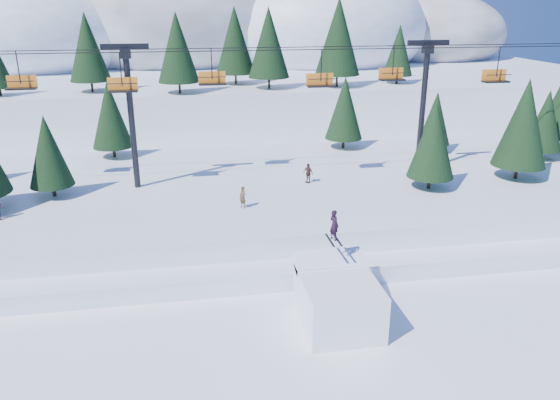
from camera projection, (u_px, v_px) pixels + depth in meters
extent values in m
plane|color=white|center=(309.00, 343.00, 26.19)|extent=(160.00, 160.00, 0.00)
cube|color=white|center=(258.00, 196.00, 42.43)|extent=(70.00, 22.00, 2.50)
cube|color=white|center=(280.00, 260.00, 33.41)|extent=(70.00, 6.00, 1.10)
cube|color=white|center=(216.00, 84.00, 88.14)|extent=(110.00, 60.00, 6.00)
ellipsoid|color=white|center=(31.00, 30.00, 84.44)|extent=(36.00, 32.40, 19.80)
ellipsoid|color=#605B59|center=(175.00, 16.00, 92.94)|extent=(44.00, 39.60, 26.40)
ellipsoid|color=white|center=(323.00, 28.00, 90.03)|extent=(34.00, 30.60, 19.72)
ellipsoid|color=#605B59|center=(421.00, 33.00, 99.27)|extent=(30.00, 27.00, 15.00)
cylinder|color=black|center=(180.00, 88.00, 59.96)|extent=(0.26, 0.26, 1.21)
cone|color=black|center=(177.00, 47.00, 58.49)|extent=(4.49, 4.49, 7.42)
cylinder|color=black|center=(269.00, 83.00, 63.24)|extent=(0.26, 0.26, 1.27)
cone|color=black|center=(269.00, 42.00, 61.69)|extent=(4.72, 4.72, 7.81)
cylinder|color=black|center=(337.00, 81.00, 64.58)|extent=(0.26, 0.26, 1.42)
cone|color=black|center=(338.00, 36.00, 62.85)|extent=(5.26, 5.26, 8.69)
cylinder|color=black|center=(92.00, 86.00, 60.86)|extent=(0.26, 0.26, 1.20)
cone|color=black|center=(87.00, 47.00, 59.40)|extent=(4.46, 4.46, 7.37)
cylinder|color=black|center=(397.00, 79.00, 67.26)|extent=(0.26, 0.26, 0.98)
cone|color=black|center=(399.00, 50.00, 66.07)|extent=(3.63, 3.63, 6.01)
cylinder|color=black|center=(0.00, 92.00, 58.33)|extent=(0.26, 0.26, 0.84)
cylinder|color=black|center=(236.00, 79.00, 66.67)|extent=(0.26, 0.26, 1.28)
cone|color=black|center=(235.00, 40.00, 65.11)|extent=(4.74, 4.74, 7.84)
cube|color=white|center=(338.00, 302.00, 27.35)|extent=(3.69, 4.56, 2.50)
cube|color=white|center=(329.00, 262.00, 28.72)|extent=(3.69, 1.60, 0.89)
imported|color=black|center=(334.00, 225.00, 27.65)|extent=(0.60, 0.70, 1.61)
cube|color=black|center=(330.00, 240.00, 27.90)|extent=(0.11, 1.65, 0.03)
cube|color=black|center=(337.00, 240.00, 27.96)|extent=(0.11, 1.65, 0.03)
cylinder|color=black|center=(132.00, 120.00, 38.85)|extent=(0.44, 0.44, 10.00)
cube|color=black|center=(125.00, 46.00, 37.11)|extent=(3.20, 0.35, 0.35)
cube|color=black|center=(125.00, 53.00, 37.26)|extent=(0.70, 0.70, 0.70)
cylinder|color=black|center=(422.00, 110.00, 42.40)|extent=(0.44, 0.44, 10.00)
cube|color=black|center=(428.00, 42.00, 40.67)|extent=(3.20, 0.35, 0.35)
cube|color=black|center=(428.00, 49.00, 40.82)|extent=(0.70, 0.70, 0.70)
cylinder|color=black|center=(287.00, 50.00, 37.88)|extent=(46.00, 0.06, 0.06)
cylinder|color=black|center=(281.00, 47.00, 40.10)|extent=(46.00, 0.06, 0.06)
cylinder|color=black|center=(18.00, 67.00, 37.51)|extent=(0.08, 0.08, 2.20)
cube|color=black|center=(21.00, 89.00, 38.00)|extent=(2.00, 0.75, 0.12)
cube|color=orange|center=(22.00, 81.00, 38.20)|extent=(2.00, 0.10, 0.85)
cylinder|color=black|center=(19.00, 81.00, 37.49)|extent=(2.00, 0.06, 0.06)
cylinder|color=black|center=(121.00, 69.00, 36.43)|extent=(0.08, 0.08, 2.20)
cube|color=black|center=(123.00, 91.00, 36.92)|extent=(2.00, 0.75, 0.12)
cube|color=orange|center=(123.00, 84.00, 37.12)|extent=(2.00, 0.10, 0.85)
cylinder|color=black|center=(121.00, 84.00, 36.41)|extent=(2.00, 0.06, 0.06)
cylinder|color=black|center=(212.00, 64.00, 39.65)|extent=(0.08, 0.08, 2.20)
cube|color=black|center=(212.00, 84.00, 40.14)|extent=(2.00, 0.75, 0.12)
cube|color=orange|center=(212.00, 77.00, 40.34)|extent=(2.00, 0.10, 0.85)
cylinder|color=black|center=(212.00, 77.00, 39.63)|extent=(2.00, 0.06, 0.06)
cylinder|color=black|center=(321.00, 65.00, 38.66)|extent=(0.08, 0.08, 2.20)
cube|color=black|center=(321.00, 86.00, 39.15)|extent=(2.00, 0.75, 0.12)
cube|color=orange|center=(320.00, 79.00, 39.35)|extent=(2.00, 0.10, 0.85)
cylinder|color=black|center=(322.00, 79.00, 38.64)|extent=(2.00, 0.06, 0.06)
cylinder|color=black|center=(393.00, 61.00, 41.90)|extent=(0.08, 0.08, 2.20)
cube|color=black|center=(392.00, 80.00, 42.39)|extent=(2.00, 0.75, 0.12)
cube|color=orange|center=(391.00, 73.00, 42.59)|extent=(2.00, 0.10, 0.85)
cylinder|color=black|center=(394.00, 73.00, 41.88)|extent=(2.00, 0.06, 0.06)
cylinder|color=black|center=(498.00, 62.00, 40.87)|extent=(0.08, 0.08, 2.20)
cube|color=black|center=(496.00, 82.00, 41.36)|extent=(2.00, 0.75, 0.12)
cube|color=orange|center=(494.00, 75.00, 41.56)|extent=(2.00, 0.10, 0.85)
cylinder|color=black|center=(499.00, 75.00, 40.85)|extent=(2.00, 0.06, 0.06)
cylinder|color=black|center=(516.00, 172.00, 42.31)|extent=(0.26, 0.26, 1.08)
cone|color=black|center=(524.00, 123.00, 41.00)|extent=(4.01, 4.01, 6.63)
cylinder|color=black|center=(540.00, 154.00, 47.69)|extent=(0.26, 0.26, 0.84)
cone|color=black|center=(546.00, 120.00, 46.67)|extent=(3.13, 3.13, 5.18)
cylinder|color=black|center=(433.00, 148.00, 49.93)|extent=(0.26, 0.26, 0.77)
cone|color=black|center=(436.00, 118.00, 48.99)|extent=(2.86, 2.86, 4.73)
cylinder|color=black|center=(114.00, 152.00, 48.23)|extent=(0.26, 0.26, 0.94)
cone|color=black|center=(110.00, 114.00, 47.08)|extent=(3.49, 3.49, 5.78)
cylinder|color=black|center=(343.00, 143.00, 51.29)|extent=(0.26, 0.26, 0.93)
cone|color=black|center=(345.00, 108.00, 50.15)|extent=(3.47, 3.47, 5.74)
cylinder|color=black|center=(54.00, 191.00, 38.49)|extent=(0.26, 0.26, 0.81)
cone|color=black|center=(48.00, 151.00, 37.50)|extent=(3.02, 3.02, 4.99)
cylinder|color=black|center=(429.00, 182.00, 40.10)|extent=(0.26, 0.26, 0.91)
cone|color=black|center=(433.00, 139.00, 39.00)|extent=(3.38, 3.38, 5.59)
imported|color=brown|center=(243.00, 197.00, 36.17)|extent=(0.62, 0.64, 1.49)
imported|color=#1E332E|center=(426.00, 155.00, 45.78)|extent=(0.91, 0.95, 1.64)
imported|color=#452724|center=(308.00, 173.00, 41.24)|extent=(0.85, 0.93, 1.52)
cylinder|color=black|center=(342.00, 283.00, 30.85)|extent=(0.06, 0.06, 0.90)
cylinder|color=black|center=(381.00, 272.00, 32.09)|extent=(0.06, 0.06, 0.90)
cube|color=orange|center=(362.00, 276.00, 31.43)|extent=(2.67, 0.91, 0.55)
cylinder|color=black|center=(453.00, 256.00, 34.19)|extent=(0.06, 0.06, 0.90)
cylinder|color=black|center=(500.00, 259.00, 33.77)|extent=(0.06, 0.06, 0.90)
cube|color=orange|center=(476.00, 256.00, 33.95)|extent=(2.66, 0.95, 0.55)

